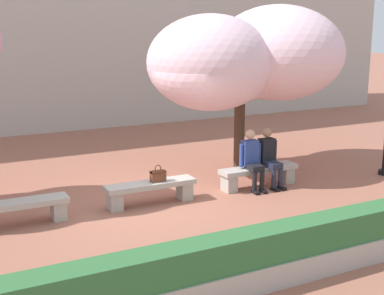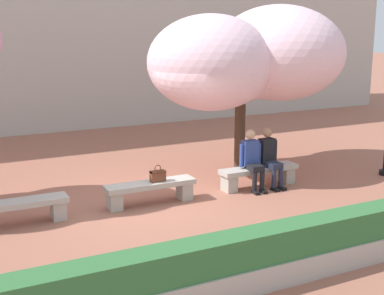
{
  "view_description": "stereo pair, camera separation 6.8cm",
  "coord_description": "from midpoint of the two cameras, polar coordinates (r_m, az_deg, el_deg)",
  "views": [
    {
      "loc": [
        -3.92,
        -9.3,
        3.45
      ],
      "look_at": [
        1.02,
        0.2,
        1.0
      ],
      "focal_mm": 50.0,
      "sensor_mm": 36.0,
      "label": 1
    },
    {
      "loc": [
        -3.86,
        -9.33,
        3.45
      ],
      "look_at": [
        1.02,
        0.2,
        1.0
      ],
      "focal_mm": 50.0,
      "sensor_mm": 36.0,
      "label": 2
    }
  ],
  "objects": [
    {
      "name": "cherry_tree_main",
      "position": [
        12.66,
        6.12,
        9.39
      ],
      "size": [
        4.75,
        3.29,
        3.94
      ],
      "color": "#473323",
      "rests_on": "ground"
    },
    {
      "name": "person_seated_left",
      "position": [
        11.49,
        6.58,
        -1.05
      ],
      "size": [
        0.51,
        0.7,
        1.29
      ],
      "color": "black",
      "rests_on": "ground"
    },
    {
      "name": "handbag",
      "position": [
        10.53,
        -3.48,
        -2.96
      ],
      "size": [
        0.3,
        0.15,
        0.34
      ],
      "color": "brown",
      "rests_on": "stone_bench_near_west"
    },
    {
      "name": "person_seated_right",
      "position": [
        11.74,
        8.4,
        -0.81
      ],
      "size": [
        0.51,
        0.69,
        1.29
      ],
      "color": "black",
      "rests_on": "ground"
    },
    {
      "name": "planter_hedge_foreground",
      "position": [
        7.4,
        7.52,
        -11.67
      ],
      "size": [
        11.37,
        0.5,
        0.8
      ],
      "color": "#ADA89E",
      "rests_on": "ground"
    },
    {
      "name": "stone_bench_near_west",
      "position": [
        10.57,
        -4.28,
        -4.46
      ],
      "size": [
        1.83,
        0.45,
        0.45
      ],
      "color": "#ADA89E",
      "rests_on": "ground"
    },
    {
      "name": "ground_plane",
      "position": [
        10.67,
        -4.25,
        -6.02
      ],
      "size": [
        100.0,
        100.0,
        0.0
      ],
      "primitive_type": "plane",
      "color": "#9E604C"
    },
    {
      "name": "stone_bench_west_end",
      "position": [
        9.92,
        -18.12,
        -6.26
      ],
      "size": [
        1.83,
        0.45,
        0.45
      ],
      "color": "#ADA89E",
      "rests_on": "ground"
    },
    {
      "name": "stone_bench_center",
      "position": [
        11.76,
        7.3,
        -2.74
      ],
      "size": [
        1.83,
        0.45,
        0.45
      ],
      "color": "#ADA89E",
      "rests_on": "ground"
    }
  ]
}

